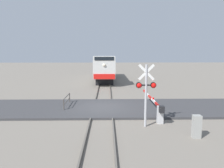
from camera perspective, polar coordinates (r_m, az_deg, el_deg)
name	(u,v)px	position (r m, az deg, el deg)	size (l,w,h in m)	color
ground_plane	(102,109)	(16.65, -2.58, -6.70)	(160.00, 160.00, 0.00)	slate
rail_track_left	(93,108)	(16.66, -5.07, -6.45)	(0.08, 80.00, 0.15)	#59544C
rail_track_right	(112,108)	(16.63, -0.10, -6.44)	(0.08, 80.00, 0.15)	#59544C
road_surface	(102,108)	(16.63, -2.59, -6.44)	(36.00, 5.62, 0.16)	#38383A
locomotive	(105,67)	(33.62, -1.92, 4.46)	(2.83, 15.16, 3.90)	black
crossing_signal	(146,89)	(12.38, 9.16, -1.31)	(1.18, 0.33, 3.71)	#ADADB2
crossing_gate	(157,107)	(14.39, 11.89, -6.17)	(0.36, 6.59, 1.20)	silver
utility_cabinet	(197,127)	(11.87, 21.81, -10.59)	(0.40, 0.35, 1.19)	#999993
guard_railing	(67,100)	(17.29, -12.07, -4.20)	(0.08, 2.53, 0.95)	#4C4742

